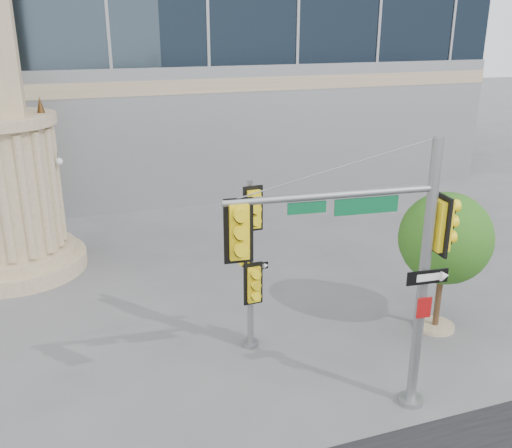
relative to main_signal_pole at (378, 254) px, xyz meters
name	(u,v)px	position (x,y,z in m)	size (l,w,h in m)	color
ground	(289,388)	(-1.25, 1.23, -3.58)	(120.00, 120.00, 0.00)	#545456
main_signal_pole	(378,254)	(0.00, 0.00, 0.00)	(4.46, 0.80, 5.78)	slate
secondary_signal_pole	(250,255)	(-1.53, 3.13, -1.04)	(0.75, 0.55, 4.32)	slate
street_tree	(446,241)	(3.52, 2.45, -1.10)	(2.41, 2.36, 3.76)	tan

